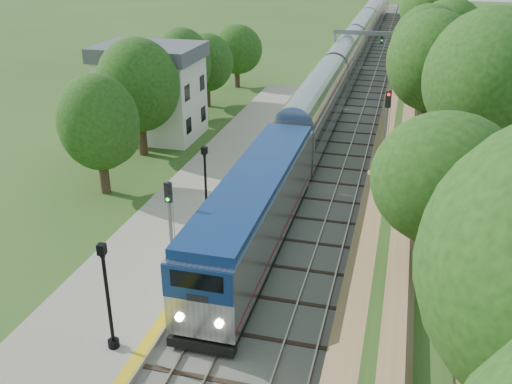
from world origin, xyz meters
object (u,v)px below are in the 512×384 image
(lamppost_mid, at_px, (109,303))
(signal_platform, at_px, (170,223))
(signal_farside, at_px, (385,128))
(train, at_px, (354,50))
(lamppost_far, at_px, (206,188))
(signal_gantry, at_px, (368,43))
(station_building, at_px, (152,91))

(lamppost_mid, xyz_separation_m, signal_platform, (0.71, 5.00, 1.27))
(signal_farside, bearing_deg, lamppost_mid, -115.11)
(train, relative_size, lamppost_far, 25.85)
(lamppost_far, bearing_deg, signal_gantry, 81.28)
(station_building, bearing_deg, train, 67.46)
(signal_gantry, height_order, lamppost_far, signal_gantry)
(signal_gantry, relative_size, lamppost_far, 1.76)
(train, distance_m, lamppost_far, 49.15)
(signal_gantry, xyz_separation_m, lamppost_mid, (-6.08, -52.45, -2.23))
(signal_gantry, distance_m, lamppost_mid, 52.85)
(signal_gantry, bearing_deg, station_building, -123.38)
(signal_platform, bearing_deg, train, 87.05)
(train, height_order, lamppost_mid, lamppost_mid)
(station_building, relative_size, signal_platform, 1.52)
(train, height_order, signal_platform, signal_platform)
(signal_gantry, height_order, signal_farside, signal_farside)
(train, xyz_separation_m, signal_platform, (-2.90, -56.19, 1.56))
(signal_gantry, bearing_deg, lamppost_mid, -96.61)
(lamppost_far, height_order, signal_platform, signal_platform)
(signal_gantry, relative_size, lamppost_mid, 1.69)
(station_building, bearing_deg, signal_gantry, 56.62)
(lamppost_mid, bearing_deg, signal_gantry, 83.39)
(lamppost_mid, bearing_deg, signal_platform, 81.95)
(lamppost_far, relative_size, signal_farside, 0.69)
(station_building, relative_size, signal_gantry, 1.02)
(lamppost_far, bearing_deg, signal_farside, 41.47)
(signal_gantry, bearing_deg, train, 105.79)
(lamppost_mid, distance_m, signal_farside, 23.18)
(train, xyz_separation_m, lamppost_far, (-3.70, -49.01, 0.20))
(lamppost_mid, distance_m, lamppost_far, 12.18)
(lamppost_mid, bearing_deg, station_building, 110.73)
(signal_platform, height_order, signal_farside, signal_farside)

